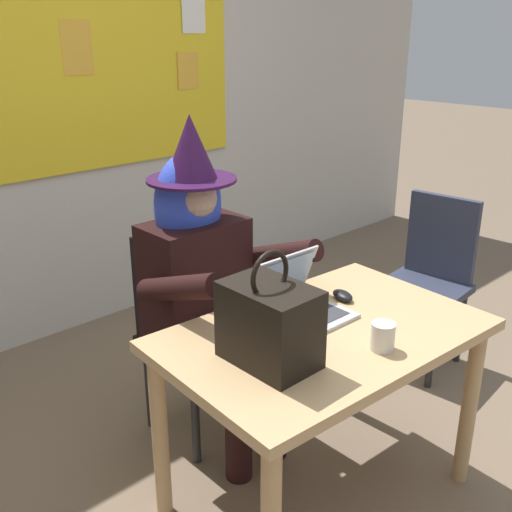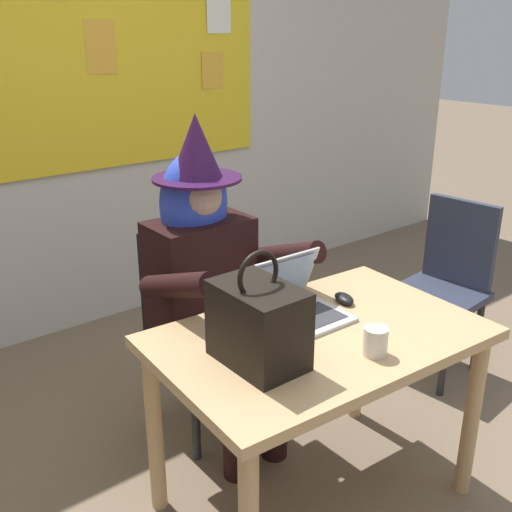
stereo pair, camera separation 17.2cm
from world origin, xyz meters
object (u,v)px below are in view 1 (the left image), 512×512
(chair_at_desk, at_px, (189,320))
(chair_extra_corner, at_px, (429,273))
(desk_main, at_px, (323,355))
(person_costumed, at_px, (204,269))
(handbag, at_px, (269,323))
(computer_mouse, at_px, (343,295))
(coffee_mug, at_px, (383,336))
(laptop, at_px, (299,303))

(chair_at_desk, relative_size, chair_extra_corner, 1.01)
(desk_main, bearing_deg, chair_extra_corner, 14.27)
(desk_main, xyz_separation_m, chair_extra_corner, (1.22, 0.31, -0.12))
(person_costumed, xyz_separation_m, handbag, (-0.23, -0.62, 0.07))
(chair_at_desk, bearing_deg, computer_mouse, 26.53)
(desk_main, distance_m, chair_at_desk, 0.74)
(chair_at_desk, distance_m, coffee_mug, 0.98)
(chair_extra_corner, bearing_deg, coffee_mug, 18.62)
(desk_main, height_order, coffee_mug, coffee_mug)
(laptop, bearing_deg, chair_at_desk, 98.81)
(chair_at_desk, relative_size, handbag, 2.41)
(person_costumed, bearing_deg, coffee_mug, 6.35)
(laptop, xyz_separation_m, coffee_mug, (0.01, -0.36, -0.00))
(laptop, relative_size, coffee_mug, 3.29)
(desk_main, distance_m, handbag, 0.38)
(desk_main, bearing_deg, laptop, 81.72)
(laptop, bearing_deg, desk_main, -96.95)
(desk_main, height_order, laptop, laptop)
(desk_main, relative_size, coffee_mug, 12.47)
(chair_at_desk, xyz_separation_m, computer_mouse, (0.30, -0.61, 0.23))
(desk_main, distance_m, coffee_mug, 0.27)
(person_costumed, distance_m, coffee_mug, 0.83)
(chair_at_desk, xyz_separation_m, coffee_mug, (0.09, -0.94, 0.26))
(computer_mouse, distance_m, coffee_mug, 0.40)
(desk_main, relative_size, laptop, 3.79)
(person_costumed, xyz_separation_m, chair_extra_corner, (1.27, -0.29, -0.29))
(chair_extra_corner, bearing_deg, laptop, 2.46)
(chair_at_desk, relative_size, coffee_mug, 9.61)
(person_costumed, relative_size, laptop, 4.52)
(computer_mouse, height_order, coffee_mug, coffee_mug)
(chair_at_desk, xyz_separation_m, person_costumed, (-0.00, -0.12, 0.28))
(laptop, xyz_separation_m, chair_extra_corner, (1.20, 0.17, -0.27))
(desk_main, bearing_deg, computer_mouse, 25.84)
(chair_at_desk, xyz_separation_m, chair_extra_corner, (1.27, -0.42, -0.01))
(chair_at_desk, bearing_deg, desk_main, 4.58)
(chair_at_desk, bearing_deg, handbag, -17.33)
(desk_main, xyz_separation_m, laptop, (0.02, 0.14, 0.15))
(chair_at_desk, bearing_deg, coffee_mug, 5.63)
(chair_at_desk, distance_m, computer_mouse, 0.71)
(handbag, bearing_deg, person_costumed, 69.28)
(computer_mouse, distance_m, chair_extra_corner, 1.02)
(person_costumed, relative_size, computer_mouse, 13.59)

